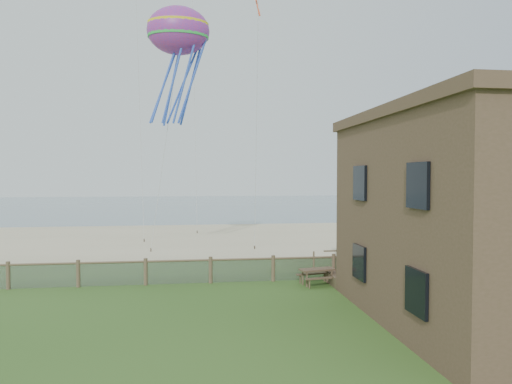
# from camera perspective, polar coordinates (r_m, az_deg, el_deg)

# --- Properties ---
(ground) EXTENTS (160.00, 160.00, 0.00)m
(ground) POSITION_cam_1_polar(r_m,az_deg,el_deg) (16.29, -4.96, -16.10)
(ground) COLOR #32561D
(ground) RESTS_ON ground
(sand_beach) EXTENTS (72.00, 20.00, 0.02)m
(sand_beach) POSITION_cam_1_polar(r_m,az_deg,el_deg) (37.81, -6.50, -5.69)
(sand_beach) COLOR #BEB189
(sand_beach) RESTS_ON ground
(ocean) EXTENTS (160.00, 68.00, 0.02)m
(ocean) POSITION_cam_1_polar(r_m,az_deg,el_deg) (81.63, -7.08, -1.57)
(ocean) COLOR slate
(ocean) RESTS_ON ground
(chainlink_fence) EXTENTS (36.20, 0.20, 1.25)m
(chainlink_fence) POSITION_cam_1_polar(r_m,az_deg,el_deg) (21.95, -5.70, -9.87)
(chainlink_fence) COLOR brown
(chainlink_fence) RESTS_ON ground
(motel_deck) EXTENTS (15.00, 2.00, 0.50)m
(motel_deck) POSITION_cam_1_polar(r_m,az_deg,el_deg) (25.09, 26.04, -9.25)
(motel_deck) COLOR brown
(motel_deck) RESTS_ON ground
(picnic_table) EXTENTS (1.84, 1.52, 0.69)m
(picnic_table) POSITION_cam_1_polar(r_m,az_deg,el_deg) (21.74, 7.65, -10.55)
(picnic_table) COLOR brown
(picnic_table) RESTS_ON ground
(octopus_kite) EXTENTS (4.27, 3.59, 7.50)m
(octopus_kite) POSITION_cam_1_polar(r_m,az_deg,el_deg) (28.80, -9.67, 15.60)
(octopus_kite) COLOR #FC273F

